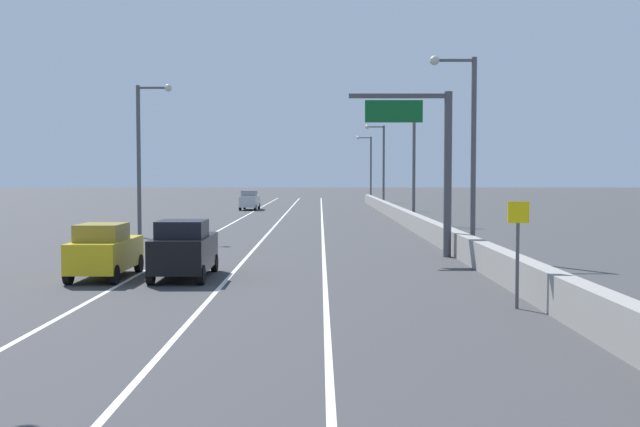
# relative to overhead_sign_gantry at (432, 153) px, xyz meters

# --- Properties ---
(ground_plane) EXTENTS (320.00, 320.00, 0.00)m
(ground_plane) POSITION_rel_overhead_sign_gantry_xyz_m (-6.38, 31.87, -4.73)
(ground_plane) COLOR #38383A
(lane_stripe_left) EXTENTS (0.16, 130.00, 0.00)m
(lane_stripe_left) POSITION_rel_overhead_sign_gantry_xyz_m (-11.88, 22.87, -4.73)
(lane_stripe_left) COLOR silver
(lane_stripe_left) RESTS_ON ground_plane
(lane_stripe_center) EXTENTS (0.16, 130.00, 0.00)m
(lane_stripe_center) POSITION_rel_overhead_sign_gantry_xyz_m (-8.38, 22.87, -4.73)
(lane_stripe_center) COLOR silver
(lane_stripe_center) RESTS_ON ground_plane
(lane_stripe_right) EXTENTS (0.16, 130.00, 0.00)m
(lane_stripe_right) POSITION_rel_overhead_sign_gantry_xyz_m (-4.88, 22.87, -4.73)
(lane_stripe_right) COLOR silver
(lane_stripe_right) RESTS_ON ground_plane
(jersey_barrier_right) EXTENTS (0.60, 120.00, 1.10)m
(jersey_barrier_right) POSITION_rel_overhead_sign_gantry_xyz_m (1.34, 7.87, -4.18)
(jersey_barrier_right) COLOR gray
(jersey_barrier_right) RESTS_ON ground_plane
(overhead_sign_gantry) EXTENTS (4.68, 0.36, 7.50)m
(overhead_sign_gantry) POSITION_rel_overhead_sign_gantry_xyz_m (0.00, 0.00, 0.00)
(overhead_sign_gantry) COLOR #47474C
(overhead_sign_gantry) RESTS_ON ground_plane
(speed_advisory_sign) EXTENTS (0.60, 0.11, 3.00)m
(speed_advisory_sign) POSITION_rel_overhead_sign_gantry_xyz_m (0.44, -13.33, -2.96)
(speed_advisory_sign) COLOR #4C4C51
(speed_advisory_sign) RESTS_ON ground_plane
(lamp_post_right_second) EXTENTS (2.14, 0.44, 9.12)m
(lamp_post_right_second) POSITION_rel_overhead_sign_gantry_xyz_m (1.63, 0.07, 0.56)
(lamp_post_right_second) COLOR #4C4C51
(lamp_post_right_second) RESTS_ON ground_plane
(lamp_post_right_third) EXTENTS (2.14, 0.44, 9.12)m
(lamp_post_right_third) POSITION_rel_overhead_sign_gantry_xyz_m (1.85, 23.56, 0.56)
(lamp_post_right_third) COLOR #4C4C51
(lamp_post_right_third) RESTS_ON ground_plane
(lamp_post_right_fourth) EXTENTS (2.14, 0.44, 9.12)m
(lamp_post_right_fourth) POSITION_rel_overhead_sign_gantry_xyz_m (1.52, 47.05, 0.56)
(lamp_post_right_fourth) COLOR #4C4C51
(lamp_post_right_fourth) RESTS_ON ground_plane
(lamp_post_right_fifth) EXTENTS (2.14, 0.44, 9.12)m
(lamp_post_right_fifth) POSITION_rel_overhead_sign_gantry_xyz_m (1.73, 70.55, 0.56)
(lamp_post_right_fifth) COLOR #4C4C51
(lamp_post_right_fifth) RESTS_ON ground_plane
(lamp_post_left_mid) EXTENTS (2.14, 0.44, 9.12)m
(lamp_post_left_mid) POSITION_rel_overhead_sign_gantry_xyz_m (-15.58, 10.76, 0.56)
(lamp_post_left_mid) COLOR #4C4C51
(lamp_post_left_mid) RESTS_ON ground_plane
(car_black_0) EXTENTS (1.98, 4.47, 2.12)m
(car_black_0) POSITION_rel_overhead_sign_gantry_xyz_m (-9.97, -7.06, -3.67)
(car_black_0) COLOR black
(car_black_0) RESTS_ON ground_plane
(car_silver_1) EXTENTS (1.91, 4.68, 2.11)m
(car_silver_1) POSITION_rel_overhead_sign_gantry_xyz_m (-12.60, 46.52, -3.68)
(car_silver_1) COLOR #B7B7BC
(car_silver_1) RESTS_ON ground_plane
(car_yellow_2) EXTENTS (1.83, 4.24, 2.00)m
(car_yellow_2) POSITION_rel_overhead_sign_gantry_xyz_m (-12.83, -7.11, -3.73)
(car_yellow_2) COLOR gold
(car_yellow_2) RESTS_ON ground_plane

